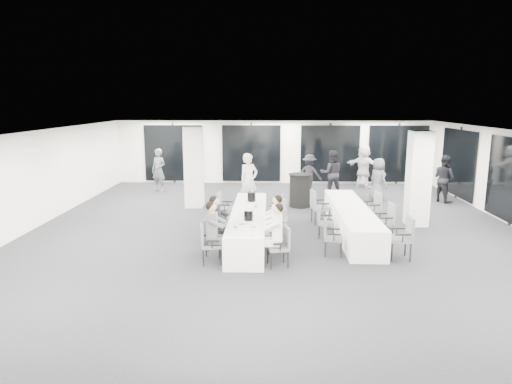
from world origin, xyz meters
TOP-DOWN VIEW (x-y plane):
  - room at (0.89, 1.11)m, footprint 14.04×16.04m
  - column_left at (-2.80, 3.20)m, footprint 0.60×0.60m
  - column_right at (4.20, 1.00)m, footprint 0.60×0.60m
  - banquet_table_main at (-0.74, -0.55)m, footprint 0.90×5.00m
  - banquet_table_side at (2.11, 0.05)m, footprint 0.90×5.00m
  - cocktail_table at (0.89, 3.30)m, footprint 0.84×0.84m
  - chair_main_left_near at (-1.56, -2.50)m, footprint 0.53×0.57m
  - chair_main_left_second at (-1.56, -1.87)m, footprint 0.45×0.51m
  - chair_main_left_mid at (-1.56, -0.76)m, footprint 0.47×0.52m
  - chair_main_left_fourth at (-1.56, -0.05)m, footprint 0.54×0.56m
  - chair_main_left_far at (-1.57, 1.03)m, footprint 0.51×0.56m
  - chair_main_right_near at (0.09, -2.61)m, footprint 0.54×0.57m
  - chair_main_right_second at (0.09, -1.74)m, footprint 0.49×0.53m
  - chair_main_right_mid at (0.09, -0.77)m, footprint 0.52×0.56m
  - chair_main_right_fourth at (0.10, 0.00)m, footprint 0.57×0.61m
  - chair_main_right_far at (0.09, 1.05)m, footprint 0.52×0.55m
  - chair_side_left_near at (1.28, -1.81)m, footprint 0.49×0.53m
  - chair_side_left_mid at (1.28, -0.40)m, footprint 0.50×0.54m
  - chair_side_left_far at (1.27, 1.06)m, footprint 0.59×0.63m
  - chair_side_right_near at (2.95, -2.04)m, footprint 0.51×0.58m
  - chair_side_right_mid at (2.95, -0.45)m, footprint 0.52×0.58m
  - chair_side_right_far at (2.94, 1.07)m, footprint 0.58×0.61m
  - seated_guest_a at (-1.40, -2.48)m, footprint 0.50×0.38m
  - seated_guest_b at (-1.40, -1.87)m, footprint 0.50×0.38m
  - seated_guest_c at (-0.07, -2.63)m, footprint 0.50×0.38m
  - seated_guest_d at (-0.07, -1.73)m, footprint 0.50×0.38m
  - standing_guest_a at (-0.89, 3.08)m, footprint 1.01×0.97m
  - standing_guest_b at (2.22, 5.20)m, footprint 1.01×0.64m
  - standing_guest_c at (1.42, 5.72)m, footprint 1.28×0.94m
  - standing_guest_e at (3.83, 4.36)m, footprint 0.90×1.02m
  - standing_guest_f at (3.85, 7.09)m, footprint 1.98×1.68m
  - standing_guest_g at (-4.71, 5.96)m, footprint 0.90×0.84m
  - standing_guest_h at (6.20, 4.26)m, footprint 0.96×1.11m
  - ice_bucket_near at (-0.69, -1.47)m, footprint 0.22×0.22m
  - ice_bucket_far at (-0.71, 0.72)m, footprint 0.24×0.24m
  - water_bottle_a at (-0.95, -2.36)m, footprint 0.06×0.06m
  - water_bottle_b at (-0.56, -0.28)m, footprint 0.06×0.06m
  - water_bottle_c at (-0.71, 1.34)m, footprint 0.07×0.07m
  - plate_a at (-0.84, -1.90)m, footprint 0.20×0.20m
  - plate_b at (-0.53, -2.15)m, footprint 0.20×0.20m
  - plate_c at (-0.61, -1.07)m, footprint 0.19×0.19m
  - wine_glass at (-0.55, -2.85)m, footprint 0.07×0.07m

SIDE VIEW (x-z plane):
  - banquet_table_main at x=-0.74m, z-range 0.00..0.75m
  - banquet_table_side at x=2.11m, z-range 0.00..0.75m
  - chair_main_right_second at x=0.09m, z-range 0.06..0.92m
  - chair_side_left_mid at x=1.28m, z-range 0.06..0.93m
  - chair_main_right_far at x=0.09m, z-range 0.06..0.94m
  - chair_side_left_near at x=1.28m, z-range 0.06..0.95m
  - chair_main_left_fourth at x=-1.56m, z-range 0.06..0.95m
  - chair_main_left_second at x=-1.56m, z-range 0.06..0.96m
  - chair_main_right_mid at x=0.09m, z-range 0.06..0.96m
  - chair_main_left_mid at x=-1.56m, z-range 0.06..0.96m
  - chair_main_right_near at x=0.09m, z-range 0.06..0.97m
  - chair_main_left_near at x=-1.56m, z-range 0.06..0.97m
  - chair_main_left_far at x=-1.57m, z-range 0.07..1.00m
  - chair_main_right_fourth at x=0.10m, z-range 0.07..1.03m
  - chair_side_right_far at x=2.94m, z-range 0.07..1.04m
  - chair_side_right_mid at x=2.95m, z-range 0.07..1.04m
  - chair_side_right_near at x=2.95m, z-range 0.07..1.08m
  - chair_side_left_far at x=1.27m, z-range 0.07..1.09m
  - cocktail_table at x=0.89m, z-range 0.01..1.17m
  - plate_b at x=-0.53m, z-range 0.75..0.78m
  - plate_c at x=-0.61m, z-range 0.75..0.78m
  - plate_a at x=-0.84m, z-range 0.75..0.78m
  - seated_guest_a at x=-1.40m, z-range 0.09..1.53m
  - seated_guest_b at x=-1.40m, z-range 0.09..1.53m
  - seated_guest_c at x=-0.07m, z-range 0.09..1.53m
  - seated_guest_d at x=-0.07m, z-range 0.09..1.53m
  - water_bottle_a at x=-0.95m, z-range 0.75..0.94m
  - water_bottle_b at x=-0.56m, z-range 0.75..0.95m
  - water_bottle_c at x=-0.71m, z-range 0.75..0.96m
  - ice_bucket_near at x=-0.69m, z-range 0.75..1.00m
  - wine_glass at x=-0.55m, z-range 0.79..0.98m
  - ice_bucket_far at x=-0.71m, z-range 0.75..1.02m
  - standing_guest_c at x=1.42m, z-range 0.00..1.77m
  - standing_guest_e at x=3.83m, z-range 0.00..1.80m
  - standing_guest_h at x=6.20m, z-range 0.00..1.96m
  - standing_guest_g at x=-4.71m, z-range 0.00..1.98m
  - standing_guest_b at x=2.22m, z-range 0.00..2.03m
  - standing_guest_f at x=3.85m, z-range 0.00..2.07m
  - standing_guest_a at x=-0.89m, z-range 0.00..2.15m
  - room at x=0.89m, z-range -0.03..2.81m
  - column_left at x=-2.80m, z-range 0.00..2.80m
  - column_right at x=4.20m, z-range 0.00..2.80m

